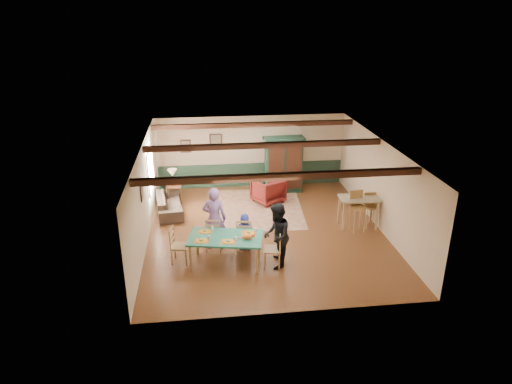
{
  "coord_description": "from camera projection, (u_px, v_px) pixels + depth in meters",
  "views": [
    {
      "loc": [
        -1.79,
        -12.29,
        6.25
      ],
      "look_at": [
        -0.25,
        0.42,
        1.15
      ],
      "focal_mm": 32.0,
      "sensor_mm": 36.0,
      "label": 1
    }
  ],
  "objects": [
    {
      "name": "ceiling_beam_front",
      "position": [
        280.0,
        176.0,
        10.76
      ],
      "size": [
        6.95,
        0.16,
        0.16
      ],
      "primitive_type": "cube",
      "color": "black",
      "rests_on": "ceiling"
    },
    {
      "name": "place_setting_far_left",
      "position": [
        205.0,
        230.0,
        12.07
      ],
      "size": [
        0.48,
        0.39,
        0.11
      ],
      "primitive_type": null,
      "rotation": [
        0.0,
        0.0,
        -0.19
      ],
      "color": "orange",
      "rests_on": "dining_table"
    },
    {
      "name": "dining_table",
      "position": [
        226.0,
        251.0,
        11.96
      ],
      "size": [
        2.07,
        1.4,
        0.79
      ],
      "primitive_type": null,
      "rotation": [
        0.0,
        0.0,
        -0.19
      ],
      "color": "#226E58",
      "rests_on": "floor"
    },
    {
      "name": "window_left",
      "position": [
        150.0,
        170.0,
        14.45
      ],
      "size": [
        0.06,
        1.6,
        1.3
      ],
      "primitive_type": null,
      "color": "white",
      "rests_on": "wall_left"
    },
    {
      "name": "area_rug",
      "position": [
        258.0,
        208.0,
        15.47
      ],
      "size": [
        3.18,
        3.69,
        0.01
      ],
      "primitive_type": "cube",
      "rotation": [
        0.0,
        0.0,
        -0.08
      ],
      "color": "beige",
      "rests_on": "floor"
    },
    {
      "name": "wall_back",
      "position": [
        251.0,
        152.0,
        17.04
      ],
      "size": [
        7.0,
        0.02,
        2.7
      ],
      "primitive_type": "cube",
      "color": "beige",
      "rests_on": "floor"
    },
    {
      "name": "dining_chair_far_right",
      "position": [
        245.0,
        234.0,
        12.6
      ],
      "size": [
        0.53,
        0.54,
        1.01
      ],
      "primitive_type": null,
      "rotation": [
        0.0,
        0.0,
        2.95
      ],
      "color": "tan",
      "rests_on": "floor"
    },
    {
      "name": "armoire",
      "position": [
        283.0,
        165.0,
        16.58
      ],
      "size": [
        1.48,
        0.65,
        2.06
      ],
      "primitive_type": "cube",
      "rotation": [
        0.0,
        0.0,
        0.04
      ],
      "color": "black",
      "rests_on": "floor"
    },
    {
      "name": "table_lamp",
      "position": [
        173.0,
        177.0,
        15.66
      ],
      "size": [
        0.35,
        0.35,
        0.58
      ],
      "primitive_type": null,
      "rotation": [
        0.0,
        0.0,
        0.09
      ],
      "color": "beige",
      "rests_on": "end_table"
    },
    {
      "name": "picture_back_b",
      "position": [
        186.0,
        146.0,
        16.63
      ],
      "size": [
        0.38,
        0.04,
        0.48
      ],
      "primitive_type": null,
      "color": "#9B9371",
      "rests_on": "wall_back"
    },
    {
      "name": "place_setting_far_right",
      "position": [
        249.0,
        231.0,
        12.0
      ],
      "size": [
        0.48,
        0.39,
        0.11
      ],
      "primitive_type": null,
      "rotation": [
        0.0,
        0.0,
        -0.19
      ],
      "color": "orange",
      "rests_on": "dining_table"
    },
    {
      "name": "bar_stool_right",
      "position": [
        371.0,
        211.0,
        13.99
      ],
      "size": [
        0.39,
        0.43,
        1.08
      ],
      "primitive_type": null,
      "rotation": [
        0.0,
        0.0,
        -0.03
      ],
      "color": "#AA7D42",
      "rests_on": "floor"
    },
    {
      "name": "ceiling",
      "position": [
        266.0,
        146.0,
        12.85
      ],
      "size": [
        7.0,
        8.0,
        0.02
      ],
      "primitive_type": "cube",
      "color": "white",
      "rests_on": "wall_back"
    },
    {
      "name": "dining_chair_end_left",
      "position": [
        180.0,
        245.0,
        12.0
      ],
      "size": [
        0.54,
        0.53,
        1.01
      ],
      "primitive_type": null,
      "rotation": [
        0.0,
        0.0,
        1.38
      ],
      "color": "tan",
      "rests_on": "floor"
    },
    {
      "name": "picture_left_wall",
      "position": [
        142.0,
        191.0,
        12.26
      ],
      "size": [
        0.04,
        0.42,
        0.52
      ],
      "primitive_type": null,
      "color": "#9B9371",
      "rests_on": "wall_left"
    },
    {
      "name": "sofa",
      "position": [
        169.0,
        204.0,
        15.12
      ],
      "size": [
        1.01,
        2.06,
        0.58
      ],
      "primitive_type": "imported",
      "rotation": [
        0.0,
        0.0,
        1.69
      ],
      "color": "#372B22",
      "rests_on": "floor"
    },
    {
      "name": "cat",
      "position": [
        247.0,
        236.0,
        11.64
      ],
      "size": [
        0.4,
        0.22,
        0.19
      ],
      "primitive_type": null,
      "rotation": [
        0.0,
        0.0,
        -0.19
      ],
      "color": "orange",
      "rests_on": "dining_table"
    },
    {
      "name": "person_man",
      "position": [
        214.0,
        219.0,
        12.58
      ],
      "size": [
        0.74,
        0.56,
        1.83
      ],
      "primitive_type": "imported",
      "rotation": [
        0.0,
        0.0,
        2.95
      ],
      "color": "#865FA3",
      "rests_on": "floor"
    },
    {
      "name": "person_child",
      "position": [
        245.0,
        232.0,
        12.66
      ],
      "size": [
        0.57,
        0.43,
        1.06
      ],
      "primitive_type": "imported",
      "rotation": [
        0.0,
        0.0,
        2.95
      ],
      "color": "navy",
      "rests_on": "floor"
    },
    {
      "name": "end_table",
      "position": [
        174.0,
        194.0,
        15.88
      ],
      "size": [
        0.57,
        0.57,
        0.63
      ],
      "primitive_type": null,
      "rotation": [
        0.0,
        0.0,
        0.13
      ],
      "color": "black",
      "rests_on": "floor"
    },
    {
      "name": "floor",
      "position": [
        266.0,
        232.0,
        13.85
      ],
      "size": [
        8.0,
        8.0,
        0.0
      ],
      "primitive_type": "plane",
      "color": "#552D17",
      "rests_on": "ground"
    },
    {
      "name": "ceiling_beam_back",
      "position": [
        254.0,
        125.0,
        15.65
      ],
      "size": [
        6.95,
        0.16,
        0.16
      ],
      "primitive_type": "cube",
      "color": "black",
      "rests_on": "ceiling"
    },
    {
      "name": "wall_right",
      "position": [
        381.0,
        185.0,
        13.74
      ],
      "size": [
        0.02,
        8.0,
        2.7
      ],
      "primitive_type": "cube",
      "color": "beige",
      "rests_on": "floor"
    },
    {
      "name": "armchair",
      "position": [
        268.0,
        190.0,
        15.86
      ],
      "size": [
        1.27,
        1.28,
        0.87
      ],
      "primitive_type": "imported",
      "rotation": [
        0.0,
        0.0,
        -2.64
      ],
      "color": "#420D0E",
      "rests_on": "floor"
    },
    {
      "name": "place_setting_near_left",
      "position": [
        201.0,
        239.0,
        11.58
      ],
      "size": [
        0.48,
        0.39,
        0.11
      ],
      "primitive_type": null,
      "rotation": [
        0.0,
        0.0,
        -0.19
      ],
      "color": "orange",
      "rests_on": "dining_table"
    },
    {
      "name": "ceiling_beam_mid",
      "position": [
        265.0,
        145.0,
        13.25
      ],
      "size": [
        6.95,
        0.16,
        0.16
      ],
      "primitive_type": "cube",
      "color": "black",
      "rests_on": "ceiling"
    },
    {
      "name": "bar_stool_left",
      "position": [
        358.0,
        212.0,
        13.69
      ],
      "size": [
        0.49,
        0.53,
        1.25
      ],
      "primitive_type": null,
      "rotation": [
        0.0,
        0.0,
        0.11
      ],
      "color": "#AA7D42",
      "rests_on": "floor"
    },
    {
      "name": "counter_table",
      "position": [
        358.0,
        212.0,
        14.0
      ],
      "size": [
        1.21,
        0.73,
        0.99
      ],
      "primitive_type": null,
      "rotation": [
        0.0,
        0.0,
        -0.03
      ],
      "color": "beige",
      "rests_on": "floor"
    },
    {
      "name": "wainscot_back",
      "position": [
        251.0,
        174.0,
        17.35
      ],
      "size": [
        6.95,
        0.03,
        0.9
      ],
      "primitive_type": "cube",
      "color": "#1B3326",
      "rests_on": "floor"
    },
    {
      "name": "picture_back_a",
      "position": [
        216.0,
        141.0,
        16.7
      ],
      "size": [
        0.45,
        0.04,
        0.55
      ],
      "primitive_type": null,
      "color": "#9B9371",
      "rests_on": "wall_back"
    },
    {
      "name": "dining_chair_far_left",
      "position": [
        214.0,
        233.0,
        12.65
      ],
      "size": [
        0.53,
        0.54,
        1.01
      ],
      "primitive_type": null,
      "rotation": [
        0.0,
        0.0,
        2.95
      ],
      "color": "tan",
      "rests_on": "floor"
    },
    {
      "name": "dining_chair_end_right",
      "position": [
        272.0,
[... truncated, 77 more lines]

